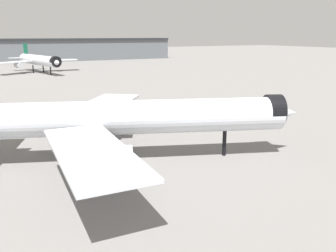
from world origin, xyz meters
TOP-DOWN VIEW (x-y plane):
  - ground at (0.00, 0.00)m, footprint 900.00×900.00m
  - airliner_near_gate at (-0.68, 3.00)m, footprint 53.92×48.21m
  - airliner_far_taxiway at (9.19, 143.06)m, footprint 42.52×47.48m
  - terminal_building at (30.42, 226.63)m, footprint 179.91×30.18m
  - service_truck_front at (-4.29, 36.95)m, footprint 4.84×5.89m

SIDE VIEW (x-z plane):
  - ground at x=0.00m, z-range 0.00..0.00m
  - service_truck_front at x=-4.29m, z-range 0.09..3.09m
  - airliner_far_taxiway at x=9.19m, z-range -0.85..13.54m
  - airliner_near_gate at x=-0.68m, z-range -0.90..14.26m
  - terminal_building at x=30.42m, z-range -7.80..24.52m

